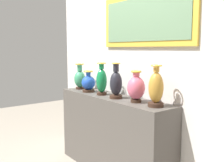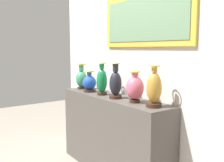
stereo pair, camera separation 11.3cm
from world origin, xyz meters
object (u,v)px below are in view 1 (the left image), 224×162
vase_jade (80,78)px  vase_sapphire (88,83)px  vase_rose (136,88)px  vase_emerald (102,81)px  vase_onyx (116,84)px  vase_ochre (156,89)px

vase_jade → vase_sapphire: (0.28, -0.04, -0.03)m
vase_rose → vase_sapphire: bearing=-177.8°
vase_jade → vase_emerald: vase_emerald is taller
vase_jade → vase_onyx: (0.84, -0.03, 0.02)m
vase_jade → vase_onyx: vase_onyx is taller
vase_jade → vase_rose: (1.15, -0.01, 0.00)m
vase_sapphire → vase_onyx: bearing=0.8°
vase_rose → vase_onyx: bearing=-175.2°
vase_sapphire → vase_ochre: vase_ochre is taller
vase_ochre → vase_emerald: bearing=-177.6°
vase_emerald → vase_rose: size_ratio=1.17×
vase_rose → vase_ochre: bearing=2.7°
vase_ochre → vase_onyx: bearing=-176.2°
vase_onyx → vase_ochre: size_ratio=0.99×
vase_sapphire → vase_onyx: 0.57m
vase_emerald → vase_rose: (0.59, 0.02, -0.02)m
vase_emerald → vase_rose: 0.59m
vase_emerald → vase_onyx: bearing=-0.5°
vase_onyx → vase_ochre: bearing=3.8°
vase_sapphire → vase_rose: size_ratio=0.84×
vase_sapphire → vase_emerald: 0.29m
vase_sapphire → vase_onyx: vase_onyx is taller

